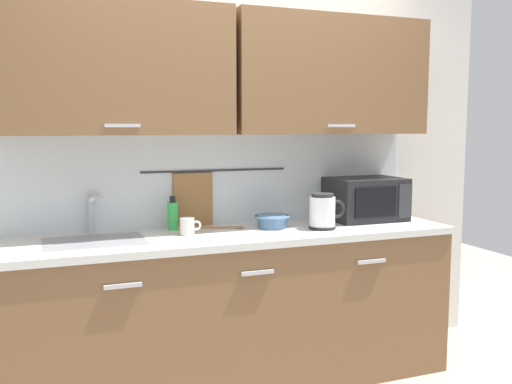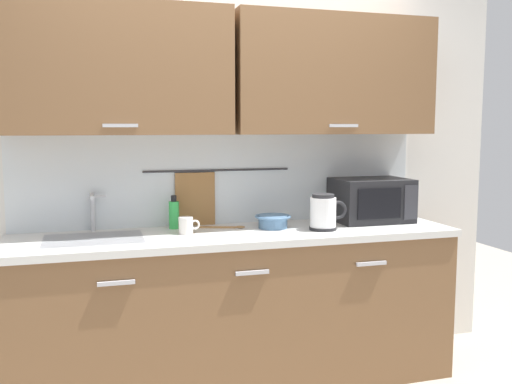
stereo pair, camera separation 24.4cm
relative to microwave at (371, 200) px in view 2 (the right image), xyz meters
The scene contains 9 objects.
counter_unit 1.08m from the microwave, behind, with size 2.53×0.64×0.90m.
back_wall_assembly 1.03m from the microwave, behind, with size 3.70×0.41×2.50m.
sink_faucet 1.69m from the microwave, behind, with size 0.09×0.17×0.22m.
microwave is the anchor object (origin of this frame).
electric_kettle 0.45m from the microwave, 154.82° to the right, with size 0.23×0.16×0.21m.
dish_soap_bottle 1.23m from the microwave, behind, with size 0.06×0.06×0.20m.
mug_near_sink 1.20m from the microwave, behind, with size 0.12×0.08×0.09m.
mixing_bowl 0.68m from the microwave, behind, with size 0.21×0.21×0.08m.
wooden_spoon 0.93m from the microwave, behind, with size 0.27×0.11×0.01m.
Camera 2 is at (-0.79, -2.75, 1.49)m, focal length 39.49 mm.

